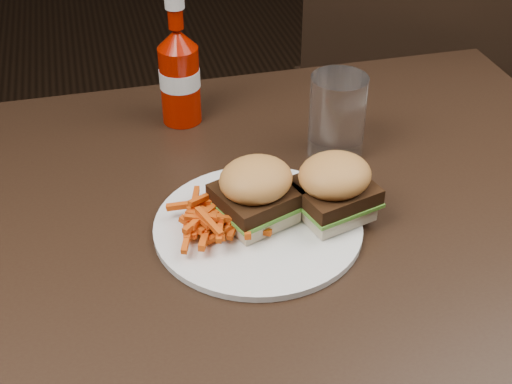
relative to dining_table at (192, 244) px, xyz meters
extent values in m
cube|color=black|center=(0.00, 0.00, 0.00)|extent=(1.20, 0.80, 0.04)
cube|color=black|center=(0.60, 0.70, -0.30)|extent=(0.61, 0.61, 0.05)
cylinder|color=white|center=(0.08, -0.02, 0.03)|extent=(0.26, 0.26, 0.01)
cube|color=beige|center=(0.08, -0.01, 0.04)|extent=(0.10, 0.10, 0.02)
cube|color=beige|center=(0.17, -0.02, 0.04)|extent=(0.10, 0.10, 0.02)
cylinder|color=#980F00|center=(0.03, 0.27, 0.08)|extent=(0.07, 0.07, 0.12)
cylinder|color=white|center=(0.23, 0.13, 0.08)|extent=(0.09, 0.09, 0.12)
camera|label=1|loc=(-0.09, -0.68, 0.57)|focal=50.00mm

